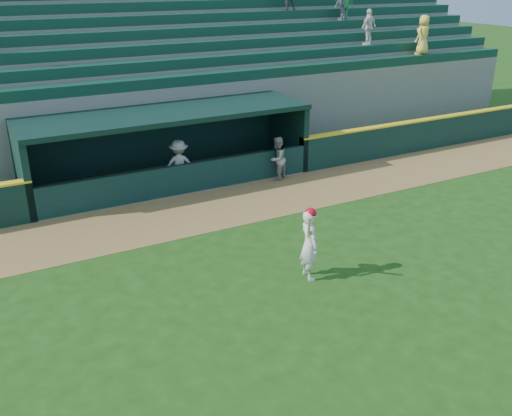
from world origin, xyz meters
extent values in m
plane|color=#1B4010|center=(0.00, 0.00, 0.00)|extent=(120.00, 120.00, 0.00)
cube|color=olive|center=(0.00, 4.90, 0.01)|extent=(40.00, 3.00, 0.01)
cube|color=black|center=(12.25, 6.55, 0.60)|extent=(15.50, 0.30, 1.20)
cube|color=yellow|center=(12.25, 6.55, 1.23)|extent=(15.50, 0.32, 0.06)
imported|color=gray|center=(3.34, 6.24, 0.75)|extent=(0.92, 0.86, 1.51)
imported|color=#AAAAA5|center=(0.09, 7.01, 0.82)|extent=(1.19, 0.88, 1.65)
cube|color=slate|center=(0.00, 7.70, 0.02)|extent=(9.00, 2.60, 0.04)
cube|color=black|center=(-4.60, 7.70, 1.15)|extent=(0.20, 2.60, 2.30)
cube|color=black|center=(4.60, 7.70, 1.15)|extent=(0.20, 2.60, 2.30)
cube|color=black|center=(0.00, 9.00, 1.15)|extent=(9.40, 0.20, 2.30)
cube|color=black|center=(0.00, 7.70, 2.38)|extent=(9.40, 2.80, 0.16)
cube|color=black|center=(0.00, 6.48, 0.50)|extent=(9.00, 0.16, 1.00)
cube|color=brown|center=(0.00, 8.50, 0.25)|extent=(8.40, 0.45, 0.10)
cube|color=slate|center=(0.00, 9.53, 1.46)|extent=(34.00, 0.85, 2.91)
cube|color=#0F3828|center=(0.00, 9.41, 3.09)|extent=(34.00, 0.60, 0.36)
cube|color=slate|center=(0.00, 10.38, 1.68)|extent=(34.00, 0.85, 3.36)
cube|color=#0F3828|center=(0.00, 10.26, 3.54)|extent=(34.00, 0.60, 0.36)
cube|color=slate|center=(0.00, 11.22, 1.91)|extent=(34.00, 0.85, 3.81)
cube|color=#0F3828|center=(0.00, 11.11, 3.99)|extent=(34.00, 0.60, 0.36)
cube|color=slate|center=(0.00, 12.07, 2.13)|extent=(34.00, 0.85, 4.26)
cube|color=#0F3828|center=(0.00, 11.96, 4.44)|extent=(34.00, 0.60, 0.36)
cube|color=slate|center=(0.00, 12.93, 2.35)|extent=(34.00, 0.85, 4.71)
cube|color=#0F3828|center=(0.00, 12.81, 4.89)|extent=(34.00, 0.60, 0.36)
cube|color=slate|center=(0.00, 13.78, 2.58)|extent=(34.00, 0.85, 5.16)
cube|color=#0F3828|center=(0.00, 13.66, 5.34)|extent=(34.00, 0.60, 0.36)
cube|color=slate|center=(0.00, 14.62, 2.80)|extent=(34.00, 0.85, 5.61)
cube|color=slate|center=(0.00, 15.20, 2.80)|extent=(34.50, 0.30, 5.61)
imported|color=silver|center=(10.16, 10.28, 4.45)|extent=(0.92, 0.54, 1.47)
imported|color=#1A783F|center=(10.08, 11.97, 5.40)|extent=(1.04, 0.64, 1.57)
imported|color=#D9C24C|center=(12.48, 9.43, 4.09)|extent=(0.90, 0.70, 1.65)
imported|color=#955B9D|center=(10.04, 11.97, 5.35)|extent=(0.90, 0.47, 1.47)
imported|color=silver|center=(0.55, 0.05, 0.85)|extent=(0.47, 0.66, 1.70)
sphere|color=#B50A16|center=(0.55, 0.05, 1.63)|extent=(0.27, 0.27, 0.27)
cylinder|color=#CFBA84|center=(0.37, -0.17, 1.40)|extent=(0.32, 0.44, 0.76)
camera|label=1|loc=(-6.11, -9.69, 6.64)|focal=40.00mm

